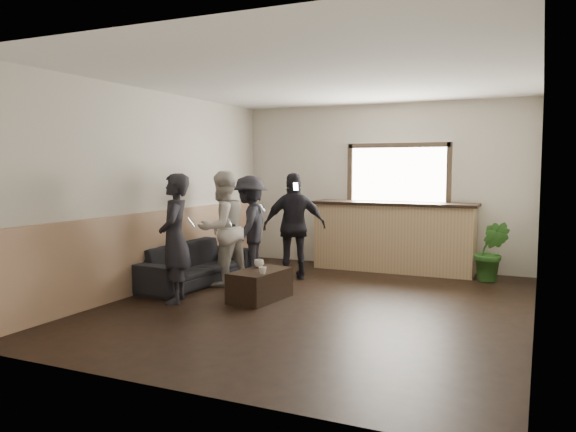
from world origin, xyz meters
The scene contains 12 objects.
ground centered at (0.00, 0.00, 0.00)m, with size 5.00×6.00×0.01m, color black.
room_shell centered at (-0.74, 0.00, 1.47)m, with size 5.01×6.01×2.80m.
bar_counter centered at (0.30, 2.70, 0.64)m, with size 2.70×0.68×2.13m.
sofa centered at (-2.15, 0.43, 0.30)m, with size 2.07×0.81×0.60m, color black.
coffee_table centered at (-0.77, -0.07, 0.19)m, with size 0.49×0.87×0.39m, color black.
cup_a centered at (-0.90, 0.14, 0.44)m, with size 0.13×0.13×0.10m, color silver.
cup_b centered at (-0.63, -0.28, 0.43)m, with size 0.09×0.09×0.09m, color silver.
potted_plant centered at (1.86, 2.42, 0.46)m, with size 0.50×0.41×0.92m, color #2D6623.
person_a centered at (-1.70, -0.63, 0.82)m, with size 0.63×0.71×1.65m.
person_b centered at (-1.70, 0.53, 0.83)m, with size 0.87×0.98×1.67m.
person_c centered at (-1.66, 1.29, 0.80)m, with size 0.79×1.13×1.59m.
person_d centered at (-0.92, 1.37, 0.82)m, with size 1.03×0.81×1.64m.
Camera 1 is at (2.53, -6.47, 1.73)m, focal length 35.00 mm.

